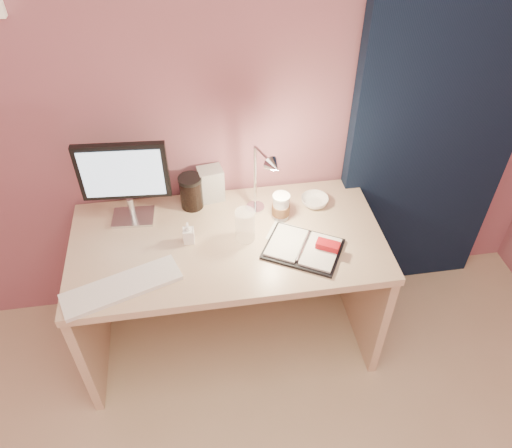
{
  "coord_description": "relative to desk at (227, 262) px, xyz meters",
  "views": [
    {
      "loc": [
        -0.12,
        -0.22,
        2.28
      ],
      "look_at": [
        0.12,
        1.33,
        0.85
      ],
      "focal_mm": 35.0,
      "sensor_mm": 36.0,
      "label": 1
    }
  ],
  "objects": [
    {
      "name": "room",
      "position": [
        0.95,
        0.24,
        0.63
      ],
      "size": [
        3.5,
        3.5,
        3.5
      ],
      "color": "#C6B28E",
      "rests_on": "ground"
    },
    {
      "name": "planner",
      "position": [
        0.33,
        -0.19,
        0.24
      ],
      "size": [
        0.4,
        0.37,
        0.05
      ],
      "rotation": [
        0.0,
        0.0,
        -0.52
      ],
      "color": "black",
      "rests_on": "desk"
    },
    {
      "name": "bowl",
      "position": [
        0.44,
        0.1,
        0.25
      ],
      "size": [
        0.17,
        0.17,
        0.04
      ],
      "primitive_type": "imported",
      "rotation": [
        0.0,
        0.0,
        -0.41
      ],
      "color": "white",
      "rests_on": "desk"
    },
    {
      "name": "desk_lamp",
      "position": [
        0.12,
        0.03,
        0.46
      ],
      "size": [
        0.14,
        0.23,
        0.38
      ],
      "rotation": [
        0.0,
        0.0,
        0.38
      ],
      "color": "silver",
      "rests_on": "desk"
    },
    {
      "name": "monitor",
      "position": [
        -0.42,
        0.13,
        0.47
      ],
      "size": [
        0.39,
        0.15,
        0.41
      ],
      "rotation": [
        0.0,
        0.0,
        -0.07
      ],
      "color": "silver",
      "rests_on": "desk"
    },
    {
      "name": "product_box",
      "position": [
        -0.04,
        0.23,
        0.31
      ],
      "size": [
        0.13,
        0.11,
        0.17
      ],
      "primitive_type": "cube",
      "rotation": [
        0.0,
        0.0,
        0.16
      ],
      "color": "beige",
      "rests_on": "desk"
    },
    {
      "name": "desk",
      "position": [
        0.0,
        0.0,
        0.0
      ],
      "size": [
        1.4,
        0.7,
        0.73
      ],
      "color": "#C9AA8E",
      "rests_on": "ground"
    },
    {
      "name": "clear_cup",
      "position": [
        0.08,
        -0.08,
        0.3
      ],
      "size": [
        0.09,
        0.09,
        0.15
      ],
      "primitive_type": "cylinder",
      "color": "white",
      "rests_on": "desk"
    },
    {
      "name": "dark_jar",
      "position": [
        -0.14,
        0.18,
        0.3
      ],
      "size": [
        0.11,
        0.11,
        0.15
      ],
      "primitive_type": "cylinder",
      "color": "black",
      "rests_on": "desk"
    },
    {
      "name": "lotion_bottle",
      "position": [
        -0.17,
        -0.06,
        0.28
      ],
      "size": [
        0.05,
        0.05,
        0.11
      ],
      "primitive_type": "imported",
      "rotation": [
        0.0,
        0.0,
        -0.07
      ],
      "color": "white",
      "rests_on": "desk"
    },
    {
      "name": "keyboard",
      "position": [
        -0.45,
        -0.29,
        0.24
      ],
      "size": [
        0.5,
        0.29,
        0.02
      ],
      "primitive_type": "cube",
      "rotation": [
        0.0,
        0.0,
        0.33
      ],
      "color": "white",
      "rests_on": "desk"
    },
    {
      "name": "paper_b",
      "position": [
        0.26,
        -0.08,
        0.23
      ],
      "size": [
        0.18,
        0.18,
        0.0
      ],
      "primitive_type": "cube",
      "rotation": [
        0.0,
        0.0,
        -0.53
      ],
      "color": "white",
      "rests_on": "desk"
    },
    {
      "name": "coffee_cup",
      "position": [
        0.26,
        0.03,
        0.29
      ],
      "size": [
        0.08,
        0.08,
        0.13
      ],
      "color": "white",
      "rests_on": "desk"
    }
  ]
}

